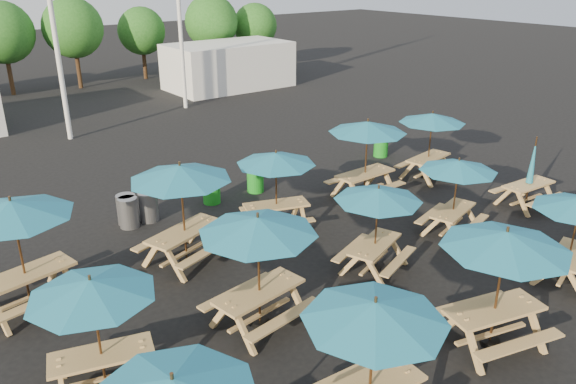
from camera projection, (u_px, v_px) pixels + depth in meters
ground at (323, 249)px, 14.54m from camera, size 120.00×120.00×0.00m
picnic_unit_1 at (92, 294)px, 9.03m from camera, size 2.61×2.61×2.20m
picnic_unit_2 at (13, 214)px, 11.23m from camera, size 2.82×2.82×2.51m
picnic_unit_3 at (375, 318)px, 8.23m from camera, size 2.39×2.39×2.32m
picnic_unit_4 at (258, 231)px, 10.68m from camera, size 2.64×2.64×2.44m
picnic_unit_5 at (180, 178)px, 13.10m from camera, size 3.08×3.08×2.54m
picnic_unit_6 at (505, 246)px, 10.08m from camera, size 2.86×2.86×2.45m
picnic_unit_7 at (378, 199)px, 12.84m from camera, size 2.61×2.61×2.13m
picnic_unit_8 at (276, 162)px, 14.91m from camera, size 2.73×2.73×2.24m
picnic_unit_10 at (458, 170)px, 14.69m from camera, size 2.49×2.49×2.12m
picnic_unit_11 at (367, 131)px, 16.95m from camera, size 2.41×2.41×2.48m
picnic_unit_13 at (530, 178)px, 16.77m from camera, size 1.82×1.62×2.20m
picnic_unit_14 at (432, 121)px, 18.62m from camera, size 2.51×2.51×2.29m
waste_bin_0 at (129, 213)px, 15.60m from camera, size 0.54×0.54×0.86m
waste_bin_1 at (127, 209)px, 15.80m from camera, size 0.54×0.54×0.86m
waste_bin_2 at (149, 207)px, 15.98m from camera, size 0.54×0.54×0.86m
waste_bin_3 at (211, 190)px, 17.18m from camera, size 0.54×0.54×0.86m
waste_bin_4 at (255, 179)px, 18.05m from camera, size 0.54×0.54×0.86m
waste_bin_5 at (381, 145)px, 21.40m from camera, size 0.54×0.54×0.86m
event_tent_1 at (228, 66)px, 33.09m from camera, size 7.00×4.00×2.60m
tree_3 at (2, 33)px, 30.43m from camera, size 3.36×3.36×5.09m
tree_4 at (73, 28)px, 32.14m from camera, size 3.41×3.41×5.17m
tree_5 at (141, 31)px, 35.07m from camera, size 2.94×2.94×4.45m
tree_6 at (211, 22)px, 35.85m from camera, size 3.38×3.38×5.13m
tree_7 at (255, 26)px, 37.95m from camera, size 2.95×2.95×4.48m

